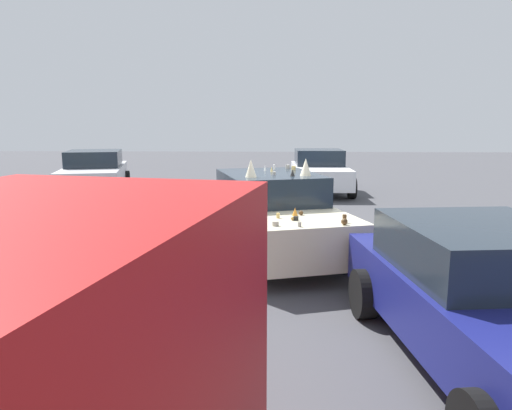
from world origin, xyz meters
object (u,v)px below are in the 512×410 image
Objects in this scene: art_car_decorated at (272,213)px; parked_sedan_far_left at (320,171)px; parked_sedan_behind_left at (95,173)px; parked_sedan_far_right at (496,300)px.

art_car_decorated is 7.86m from parked_sedan_far_left.
art_car_decorated is at bearing 26.67° from parked_sedan_behind_left.
parked_sedan_far_right is at bearing 12.15° from art_car_decorated.
art_car_decorated is 1.18× the size of parked_sedan_far_left.
parked_sedan_behind_left is (7.11, 5.99, -0.03)m from art_car_decorated.
parked_sedan_behind_left is (-0.59, 7.57, -0.01)m from parked_sedan_far_left.
parked_sedan_far_right is at bearing 1.90° from parked_sedan_far_left.
parked_sedan_far_right is 13.86m from parked_sedan_behind_left.
art_car_decorated reaches higher than parked_sedan_far_right.
parked_sedan_far_left is 0.84× the size of parked_sedan_behind_left.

